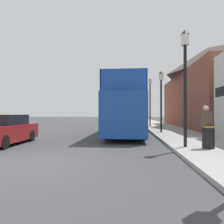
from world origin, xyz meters
name	(u,v)px	position (x,y,z in m)	size (l,w,h in m)	color
ground_plane	(104,126)	(0.00, 21.00, 0.00)	(144.00, 144.00, 0.00)	#3D3D3F
sidewalk	(160,127)	(6.51, 18.00, 0.07)	(3.54, 108.00, 0.14)	#999993
brick_terrace_rear	(207,88)	(11.28, 17.26, 4.22)	(6.00, 17.55, 8.43)	brown
tour_bus	(126,111)	(2.81, 9.76, 1.74)	(2.67, 10.55, 3.83)	#19479E
parked_car_ahead_of_bus	(134,121)	(3.64, 17.23, 0.73)	(1.95, 4.44, 1.54)	navy
parked_car_far_side	(3,131)	(-3.23, 4.08, 0.70)	(1.95, 4.40, 1.48)	maroon
pedestrian_second	(206,123)	(6.06, 2.76, 1.17)	(0.45, 0.25, 1.71)	#232328
lamp_post_nearest	(185,66)	(5.33, 3.09, 3.53)	(0.35, 0.35, 4.95)	black
lamp_post_second	(161,90)	(5.41, 10.15, 3.30)	(0.35, 0.35, 4.56)	black
lamp_post_third	(150,94)	(5.31, 17.20, 3.65)	(0.35, 0.35, 5.14)	black
litter_bin	(209,136)	(6.16, 2.73, 0.62)	(0.48, 0.48, 0.90)	black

